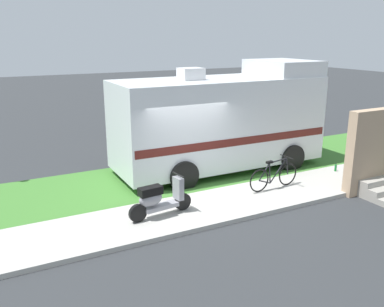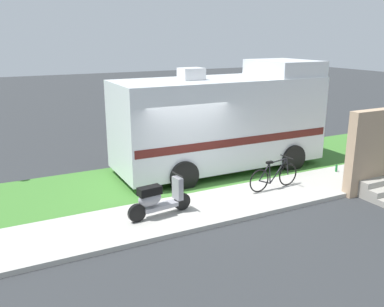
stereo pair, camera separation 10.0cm
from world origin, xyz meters
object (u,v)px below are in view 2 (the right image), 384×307
scooter (158,199)px  bicycle (274,176)px  bottle_green (336,168)px  motorhome_rv (222,120)px  pickup_truck_near (181,118)px

scooter → bicycle: bearing=3.6°
bicycle → bottle_green: (2.77, 0.32, -0.27)m
scooter → bottle_green: (6.44, 0.55, -0.34)m
motorhome_rv → bicycle: 2.78m
scooter → bicycle: size_ratio=0.97×
bottle_green → pickup_truck_near: bearing=109.6°
scooter → pickup_truck_near: (4.07, 7.19, 0.38)m
motorhome_rv → pickup_truck_near: motorhome_rv is taller
bicycle → bottle_green: 2.80m
scooter → pickup_truck_near: 8.27m
bicycle → bottle_green: bearing=6.6°
bicycle → bottle_green: size_ratio=6.63×
pickup_truck_near → bottle_green: 7.08m
pickup_truck_near → bottle_green: bearing=-70.4°
scooter → bicycle: 3.67m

